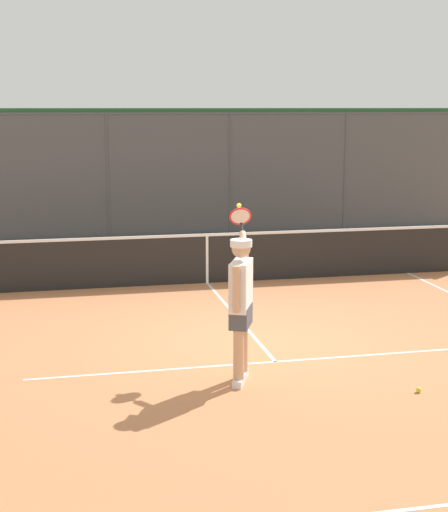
# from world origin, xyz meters

# --- Properties ---
(ground_plane) EXTENTS (60.00, 60.00, 0.00)m
(ground_plane) POSITION_xyz_m (0.00, 0.00, 0.00)
(ground_plane) COLOR #C67A4C
(court_line_markings) EXTENTS (8.39, 8.69, 0.01)m
(court_line_markings) POSITION_xyz_m (0.00, 1.30, 0.00)
(court_line_markings) COLOR white
(court_line_markings) RESTS_ON ground
(fence_backdrop) EXTENTS (18.38, 1.37, 3.30)m
(fence_backdrop) POSITION_xyz_m (0.00, -9.28, 1.64)
(fence_backdrop) COLOR #474C51
(fence_backdrop) RESTS_ON ground
(tennis_net) EXTENTS (10.77, 0.09, 1.07)m
(tennis_net) POSITION_xyz_m (0.00, -3.84, 0.49)
(tennis_net) COLOR #2D2D2D
(tennis_net) RESTS_ON ground
(tennis_player) EXTENTS (0.56, 1.43, 2.08)m
(tennis_player) POSITION_xyz_m (0.62, 1.53, 1.06)
(tennis_player) COLOR silver
(tennis_player) RESTS_ON ground
(tennis_ball_near_baseline) EXTENTS (0.07, 0.07, 0.07)m
(tennis_ball_near_baseline) POSITION_xyz_m (-1.35, 2.36, 0.03)
(tennis_ball_near_baseline) COLOR #CCDB33
(tennis_ball_near_baseline) RESTS_ON ground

